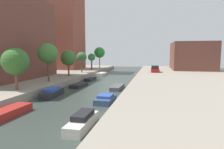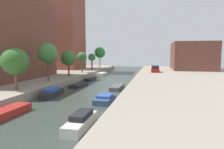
{
  "view_description": "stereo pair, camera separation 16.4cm",
  "coord_description": "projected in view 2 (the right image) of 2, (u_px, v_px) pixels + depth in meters",
  "views": [
    {
      "loc": [
        8.33,
        -33.64,
        5.27
      ],
      "look_at": [
        0.71,
        2.12,
        1.25
      ],
      "focal_mm": 31.51,
      "sensor_mm": 36.0,
      "label": 1
    },
    {
      "loc": [
        8.49,
        -33.61,
        5.27
      ],
      "look_at": [
        0.71,
        2.12,
        1.25
      ],
      "focal_mm": 31.51,
      "sensor_mm": 36.0,
      "label": 2
    }
  ],
  "objects": [
    {
      "name": "street_tree_1",
      "position": [
        48.0,
        53.0,
        29.19
      ],
      "size": [
        2.96,
        2.96,
        5.71
      ],
      "color": "brown",
      "rests_on": "quay_left"
    },
    {
      "name": "quay_left",
      "position": [
        31.0,
        78.0,
        38.13
      ],
      "size": [
        20.0,
        64.0,
        1.0
      ],
      "primitive_type": "cube",
      "color": "gray",
      "rests_on": "ground_plane"
    },
    {
      "name": "street_tree_4",
      "position": [
        92.0,
        58.0,
        49.65
      ],
      "size": [
        1.84,
        1.84,
        4.12
      ],
      "color": "#51382B",
      "rests_on": "quay_left"
    },
    {
      "name": "street_tree_2",
      "position": [
        68.0,
        58.0,
        36.23
      ],
      "size": [
        2.82,
        2.82,
        4.76
      ],
      "color": "brown",
      "rests_on": "quay_left"
    },
    {
      "name": "parked_car",
      "position": [
        155.0,
        69.0,
        44.09
      ],
      "size": [
        1.92,
        4.17,
        1.49
      ],
      "color": "maroon",
      "rests_on": "quay_right"
    },
    {
      "name": "moored_boat_left_1",
      "position": [
        52.0,
        93.0,
        23.88
      ],
      "size": [
        1.61,
        4.4,
        1.06
      ],
      "color": "#232328",
      "rests_on": "ground_plane"
    },
    {
      "name": "low_block_right",
      "position": [
        192.0,
        56.0,
        51.48
      ],
      "size": [
        10.0,
        13.57,
        7.02
      ],
      "primitive_type": "cube",
      "color": "brown",
      "rests_on": "quay_right"
    },
    {
      "name": "moored_boat_left_3",
      "position": [
        90.0,
        79.0,
        38.17
      ],
      "size": [
        1.25,
        4.15,
        0.52
      ],
      "color": "#232328",
      "rests_on": "ground_plane"
    },
    {
      "name": "street_tree_5",
      "position": [
        100.0,
        53.0,
        56.76
      ],
      "size": [
        3.09,
        3.09,
        5.93
      ],
      "color": "brown",
      "rests_on": "quay_left"
    },
    {
      "name": "quay_right",
      "position": [
        195.0,
        83.0,
        31.79
      ],
      "size": [
        20.0,
        64.0,
        1.0
      ],
      "primitive_type": "cube",
      "color": "gray",
      "rests_on": "ground_plane"
    },
    {
      "name": "moored_boat_left_4",
      "position": [
        102.0,
        74.0,
        45.8
      ],
      "size": [
        1.74,
        3.8,
        0.69
      ],
      "color": "beige",
      "rests_on": "ground_plane"
    },
    {
      "name": "ground_plane",
      "position": [
        106.0,
        83.0,
        35.01
      ],
      "size": [
        84.0,
        84.0,
        0.0
      ],
      "primitive_type": "plane",
      "color": "#333D38"
    },
    {
      "name": "moored_boat_right_2",
      "position": [
        117.0,
        87.0,
        28.86
      ],
      "size": [
        1.5,
        4.41,
        0.53
      ],
      "color": "#4C5156",
      "rests_on": "ground_plane"
    },
    {
      "name": "moored_boat_right_0",
      "position": [
        81.0,
        121.0,
        13.9
      ],
      "size": [
        1.22,
        4.07,
        1.08
      ],
      "color": "beige",
      "rests_on": "ground_plane"
    },
    {
      "name": "street_tree_3",
      "position": [
        82.0,
        57.0,
        42.83
      ],
      "size": [
        2.21,
        2.21,
        4.47
      ],
      "color": "brown",
      "rests_on": "quay_left"
    },
    {
      "name": "moored_boat_left_0",
      "position": [
        6.0,
        113.0,
        16.35
      ],
      "size": [
        1.68,
        4.62,
        0.66
      ],
      "color": "maroon",
      "rests_on": "ground_plane"
    },
    {
      "name": "street_tree_0",
      "position": [
        15.0,
        62.0,
        22.43
      ],
      "size": [
        3.06,
        3.06,
        4.84
      ],
      "color": "brown",
      "rests_on": "quay_left"
    },
    {
      "name": "moored_boat_left_2",
      "position": [
        79.0,
        85.0,
        30.81
      ],
      "size": [
        1.79,
        3.86,
        0.5
      ],
      "color": "#232328",
      "rests_on": "ground_plane"
    },
    {
      "name": "moored_boat_right_1",
      "position": [
        105.0,
        99.0,
        20.92
      ],
      "size": [
        1.79,
        3.4,
        0.85
      ],
      "color": "#33476B",
      "rests_on": "ground_plane"
    },
    {
      "name": "apartment_tower_far",
      "position": [
        62.0,
        29.0,
        52.7
      ],
      "size": [
        10.0,
        8.8,
        21.47
      ],
      "primitive_type": "cube",
      "color": "brown",
      "rests_on": "quay_left"
    }
  ]
}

